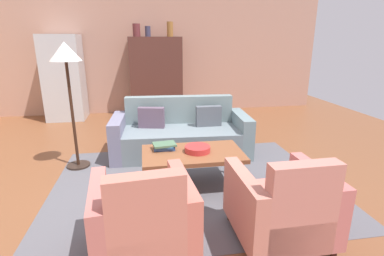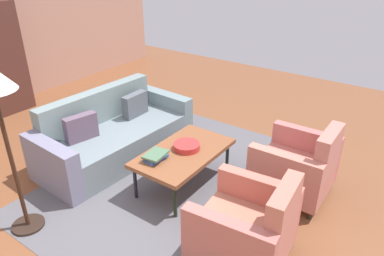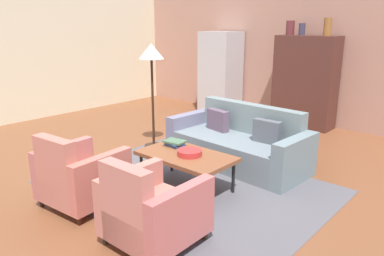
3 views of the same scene
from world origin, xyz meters
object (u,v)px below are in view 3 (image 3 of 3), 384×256
book_stack (175,143)px  refrigerator (220,73)px  cabinet (305,82)px  floor_lamp (152,61)px  fruit_bowl (190,153)px  vase_round (302,29)px  vase_tall (290,28)px  armchair_right (150,212)px  vase_small (328,27)px  coffee_table (186,157)px  armchair_left (78,178)px  couch (240,145)px

book_stack → refrigerator: 4.07m
cabinet → floor_lamp: size_ratio=1.05×
fruit_bowl → vase_round: vase_round is taller
book_stack → vase_tall: 3.93m
armchair_right → vase_small: 5.23m
coffee_table → armchair_left: armchair_left is taller
fruit_bowl → refrigerator: refrigerator is taller
floor_lamp → armchair_right: bearing=-43.7°
vase_round → cabinet: bearing=1.8°
fruit_bowl → vase_small: 4.06m
refrigerator → fruit_bowl: bearing=-57.7°
cabinet → floor_lamp: (-1.28, -2.94, 0.54)m
armchair_right → vase_round: 5.29m
vase_small → floor_lamp: size_ratio=0.19×
couch → vase_small: 3.09m
vase_round → refrigerator: size_ratio=0.12×
armchair_right → vase_round: (-0.99, 4.95, 1.57)m
armchair_left → floor_lamp: floor_lamp is taller
fruit_bowl → book_stack: 0.41m
floor_lamp → fruit_bowl: bearing=-28.5°
cabinet → vase_tall: 1.11m
vase_tall → refrigerator: size_ratio=0.15×
vase_small → refrigerator: size_ratio=0.18×
cabinet → vase_small: 1.12m
refrigerator → vase_small: bearing=2.4°
book_stack → refrigerator: size_ratio=0.16×
vase_small → refrigerator: bearing=-177.6°
fruit_bowl → vase_small: bearing=89.2°
fruit_bowl → vase_round: (-0.45, 3.79, 1.42)m
vase_small → floor_lamp: 3.39m
coffee_table → fruit_bowl: fruit_bowl is taller
armchair_right → vase_tall: (-1.24, 4.95, 1.60)m
refrigerator → vase_round: bearing=3.0°
vase_round → floor_lamp: (-1.13, -2.93, -0.47)m
coffee_table → armchair_right: bearing=-62.7°
couch → coffee_table: bearing=92.9°
coffee_table → book_stack: bearing=156.9°
refrigerator → coffee_table: bearing=-58.4°
coffee_table → vase_small: bearing=88.3°
vase_small → armchair_left: bearing=-98.1°
vase_small → fruit_bowl: bearing=-90.8°
vase_round → book_stack: bearing=-89.1°
armchair_right → floor_lamp: (-2.12, 2.02, 1.10)m
armchair_left → cabinet: bearing=80.7°
floor_lamp → coffee_table: bearing=-29.5°
vase_round → vase_small: size_ratio=0.70×
armchair_left → book_stack: armchair_left is taller
vase_round → refrigerator: (-1.88, -0.10, -0.99)m
couch → refrigerator: bearing=-44.6°
armchair_left → vase_round: size_ratio=3.86×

